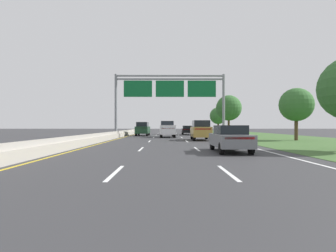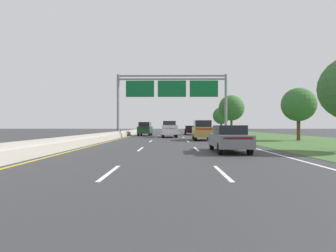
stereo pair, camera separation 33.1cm
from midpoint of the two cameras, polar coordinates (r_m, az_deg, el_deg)
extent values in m
plane|color=#333335|center=(33.41, 0.62, -2.60)|extent=(220.00, 220.00, 0.00)
cube|color=white|center=(9.19, -11.16, -9.59)|extent=(0.14, 3.00, 0.01)
cube|color=white|center=(18.03, -5.29, -4.85)|extent=(0.14, 3.00, 0.01)
cube|color=white|center=(26.98, -3.32, -3.23)|extent=(0.14, 3.00, 0.01)
cube|color=white|center=(35.95, -2.33, -2.41)|extent=(0.14, 3.00, 0.01)
cube|color=white|center=(44.94, -1.74, -1.92)|extent=(0.14, 3.00, 0.01)
cube|color=white|center=(53.93, -1.35, -1.59)|extent=(0.14, 3.00, 0.01)
cube|color=white|center=(62.92, -1.07, -1.36)|extent=(0.14, 3.00, 0.01)
cube|color=white|center=(71.91, -0.86, -1.18)|extent=(0.14, 3.00, 0.01)
cube|color=white|center=(80.91, -0.69, -1.05)|extent=(0.14, 3.00, 0.01)
cube|color=white|center=(9.19, 12.39, -9.59)|extent=(0.14, 3.00, 0.01)
cube|color=white|center=(18.03, 6.53, -4.85)|extent=(0.14, 3.00, 0.01)
cube|color=white|center=(26.98, 4.56, -3.23)|extent=(0.14, 3.00, 0.01)
cube|color=white|center=(35.95, 3.57, -2.41)|extent=(0.14, 3.00, 0.01)
cube|color=white|center=(44.94, 2.98, -1.92)|extent=(0.14, 3.00, 0.01)
cube|color=white|center=(53.93, 2.58, -1.59)|extent=(0.14, 3.00, 0.01)
cube|color=white|center=(62.92, 2.30, -1.36)|extent=(0.14, 3.00, 0.01)
cube|color=white|center=(71.91, 2.09, -1.18)|extent=(0.14, 3.00, 0.01)
cube|color=white|center=(80.91, 1.93, -1.05)|extent=(0.14, 3.00, 0.01)
cube|color=white|center=(33.92, 10.64, -2.56)|extent=(0.16, 106.00, 0.01)
cube|color=gold|center=(33.92, -9.41, -2.56)|extent=(0.16, 106.00, 0.01)
cube|color=#3D602D|center=(36.20, 23.30, -2.39)|extent=(14.00, 110.00, 0.02)
cube|color=#A8A399|center=(34.04, -10.57, -2.09)|extent=(0.60, 110.00, 0.55)
cube|color=#A8A399|center=(34.03, -10.57, -1.38)|extent=(0.25, 110.00, 0.30)
cylinder|color=gray|center=(37.60, -10.22, 4.23)|extent=(0.36, 0.36, 8.58)
cylinder|color=gray|center=(37.72, 12.35, 4.22)|extent=(0.36, 0.36, 8.58)
cube|color=gray|center=(37.46, 1.08, 10.52)|extent=(14.70, 0.24, 0.20)
cube|color=gray|center=(37.38, 1.08, 9.84)|extent=(14.70, 0.24, 0.20)
cube|color=#0C602D|center=(37.22, -5.66, 7.81)|extent=(3.83, 0.12, 2.21)
cube|color=#0C602D|center=(37.00, 1.09, 7.86)|extent=(3.83, 0.12, 2.21)
cube|color=#0C602D|center=(37.29, 7.82, 7.80)|extent=(3.83, 0.12, 2.21)
cube|color=silver|center=(36.61, 0.55, -0.93)|extent=(2.16, 5.46, 1.00)
cube|color=black|center=(37.46, 0.51, 0.45)|extent=(1.78, 1.95, 0.78)
cube|color=#B21414|center=(33.95, 0.67, -0.50)|extent=(1.68, 0.13, 0.12)
cube|color=silver|center=(34.88, 0.63, 0.01)|extent=(2.06, 2.00, 0.20)
cylinder|color=black|center=(38.45, -0.80, -1.63)|extent=(0.33, 0.85, 0.84)
cylinder|color=black|center=(38.49, 1.73, -1.63)|extent=(0.33, 0.85, 0.84)
cylinder|color=black|center=(34.78, -0.77, -1.81)|extent=(0.33, 0.85, 0.84)
cylinder|color=black|center=(34.83, 2.03, -1.80)|extent=(0.33, 0.85, 0.84)
cube|color=#B2B5BA|center=(49.47, 0.66, -0.95)|extent=(1.92, 4.44, 0.72)
cube|color=black|center=(49.41, 0.66, -0.23)|extent=(1.62, 2.34, 0.52)
cube|color=#B21414|center=(47.31, 0.73, -0.73)|extent=(1.53, 0.12, 0.12)
cylinder|color=black|center=(50.96, -0.28, -1.32)|extent=(0.24, 0.67, 0.66)
cylinder|color=black|center=(51.00, 1.52, -1.32)|extent=(0.24, 0.67, 0.66)
cylinder|color=black|center=(47.97, -0.25, -1.41)|extent=(0.24, 0.67, 0.66)
cylinder|color=black|center=(48.01, 1.66, -1.41)|extent=(0.24, 0.67, 0.66)
cube|color=#193D23|center=(42.15, -4.61, -0.82)|extent=(2.02, 4.75, 1.05)
cube|color=black|center=(42.00, -4.64, 0.35)|extent=(1.71, 3.04, 0.68)
cube|color=#B21414|center=(39.85, -5.00, -0.42)|extent=(1.60, 0.12, 0.12)
cylinder|color=black|center=(43.85, -5.44, -1.48)|extent=(0.28, 0.77, 0.76)
cylinder|color=black|center=(43.66, -3.30, -1.48)|extent=(0.28, 0.77, 0.76)
cylinder|color=black|center=(40.68, -6.02, -1.60)|extent=(0.28, 0.77, 0.76)
cylinder|color=black|center=(40.48, -3.72, -1.60)|extent=(0.28, 0.77, 0.76)
cube|color=black|center=(48.44, 4.80, -0.97)|extent=(1.91, 4.44, 0.72)
cube|color=black|center=(48.38, 4.80, -0.23)|extent=(1.61, 2.33, 0.52)
cube|color=#B21414|center=(46.28, 4.93, -0.75)|extent=(1.53, 0.11, 0.12)
cylinder|color=black|center=(49.90, 3.79, -1.35)|extent=(0.23, 0.66, 0.66)
cylinder|color=black|center=(49.99, 5.62, -1.35)|extent=(0.23, 0.66, 0.66)
cylinder|color=black|center=(46.92, 3.91, -1.44)|extent=(0.23, 0.66, 0.66)
cylinder|color=black|center=(47.00, 5.86, -1.44)|extent=(0.23, 0.66, 0.66)
cube|color=#A38438|center=(29.31, 7.51, -1.20)|extent=(2.00, 4.74, 1.05)
cube|color=black|center=(29.16, 7.54, 0.49)|extent=(1.70, 3.03, 0.68)
cube|color=#B21414|center=(27.01, 8.00, -0.64)|extent=(1.60, 0.11, 0.12)
cylinder|color=black|center=(30.85, 5.70, -2.12)|extent=(0.28, 0.77, 0.76)
cylinder|color=black|center=(31.01, 8.73, -2.11)|extent=(0.28, 0.77, 0.76)
cylinder|color=black|center=(27.67, 6.15, -2.37)|extent=(0.28, 0.77, 0.76)
cylinder|color=black|center=(27.84, 9.52, -2.35)|extent=(0.28, 0.77, 0.76)
cube|color=slate|center=(16.38, 13.29, -2.94)|extent=(1.84, 4.41, 0.72)
cube|color=black|center=(16.31, 13.33, -0.77)|extent=(1.58, 2.31, 0.52)
cube|color=#B21414|center=(14.27, 15.16, -2.51)|extent=(1.53, 0.09, 0.12)
cylinder|color=black|center=(17.72, 9.72, -3.88)|extent=(0.22, 0.66, 0.66)
cylinder|color=black|center=(18.04, 14.76, -3.81)|extent=(0.22, 0.66, 0.66)
cylinder|color=black|center=(14.78, 11.51, -4.66)|extent=(0.22, 0.66, 0.66)
cylinder|color=black|center=(15.16, 17.48, -4.55)|extent=(0.22, 0.66, 0.66)
cylinder|color=#4C3823|center=(31.27, 26.08, -0.62)|extent=(0.36, 0.36, 2.37)
sphere|color=#33662D|center=(31.34, 26.08, 4.10)|extent=(3.49, 3.49, 3.49)
cylinder|color=#4C3823|center=(45.76, 13.43, -0.13)|extent=(0.36, 0.36, 2.82)
sphere|color=#33662D|center=(45.86, 13.43, 3.74)|extent=(4.21, 4.21, 4.21)
cylinder|color=#4C3823|center=(58.75, 11.32, -0.36)|extent=(0.36, 0.36, 2.27)
sphere|color=#33662D|center=(58.79, 11.32, 2.15)|extent=(3.60, 3.60, 3.60)
camera|label=1|loc=(0.17, -89.52, 0.00)|focal=28.92mm
camera|label=2|loc=(0.17, 90.48, 0.00)|focal=28.92mm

